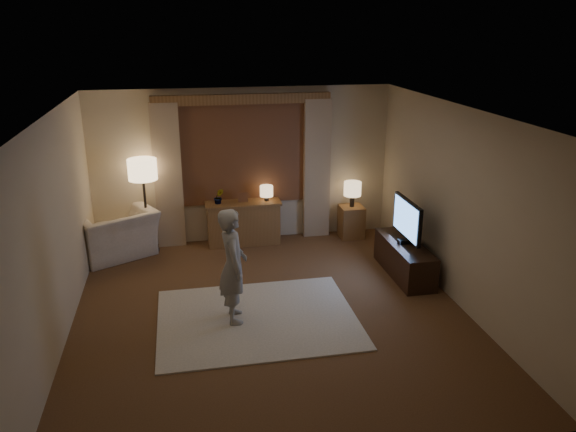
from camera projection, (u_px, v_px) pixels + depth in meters
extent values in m
cube|color=brown|center=(271.00, 314.00, 7.31)|extent=(5.00, 5.50, 0.02)
cube|color=silver|center=(269.00, 112.00, 6.46)|extent=(5.00, 5.50, 0.02)
cube|color=beige|center=(243.00, 166.00, 9.45)|extent=(5.00, 0.02, 2.60)
cube|color=beige|center=(328.00, 335.00, 4.33)|extent=(5.00, 0.02, 2.60)
cube|color=beige|center=(54.00, 233.00, 6.43)|extent=(0.02, 5.50, 2.60)
cube|color=beige|center=(459.00, 207.00, 7.34)|extent=(0.02, 5.50, 2.60)
cube|color=black|center=(243.00, 151.00, 9.34)|extent=(2.00, 0.01, 1.70)
cube|color=brown|center=(243.00, 152.00, 9.33)|extent=(2.08, 0.04, 1.78)
cube|color=tan|center=(168.00, 177.00, 9.15)|extent=(0.45, 0.12, 2.40)
cube|color=tan|center=(317.00, 169.00, 9.60)|extent=(0.45, 0.12, 2.40)
cube|color=brown|center=(242.00, 99.00, 9.00)|extent=(2.90, 0.14, 0.16)
cube|color=#F0E0C9|center=(257.00, 318.00, 7.15)|extent=(2.50, 2.00, 0.02)
cube|color=brown|center=(244.00, 224.00, 9.51)|extent=(1.20, 0.40, 0.70)
cube|color=brown|center=(243.00, 199.00, 9.36)|extent=(0.16, 0.02, 0.20)
imported|color=#999999|center=(219.00, 197.00, 9.27)|extent=(0.16, 0.13, 0.30)
cylinder|color=black|center=(267.00, 200.00, 9.44)|extent=(0.08, 0.08, 0.12)
cylinder|color=#FFD599|center=(266.00, 191.00, 9.40)|extent=(0.22, 0.22, 0.18)
cylinder|color=black|center=(149.00, 250.00, 9.27)|extent=(0.33, 0.33, 0.03)
cylinder|color=black|center=(146.00, 216.00, 9.07)|extent=(0.04, 0.04, 1.24)
cylinder|color=#FFD599|center=(142.00, 169.00, 8.82)|extent=(0.45, 0.45, 0.33)
imported|color=beige|center=(114.00, 233.00, 8.98)|extent=(1.54, 1.48, 0.77)
cube|color=brown|center=(351.00, 222.00, 9.82)|extent=(0.40, 0.40, 0.56)
cylinder|color=black|center=(352.00, 201.00, 9.70)|extent=(0.08, 0.08, 0.20)
cylinder|color=#FFD599|center=(353.00, 189.00, 9.63)|extent=(0.30, 0.30, 0.24)
cube|color=black|center=(404.00, 259.00, 8.35)|extent=(0.45, 1.40, 0.50)
cube|color=black|center=(406.00, 241.00, 8.26)|extent=(0.23, 0.10, 0.06)
cube|color=black|center=(407.00, 219.00, 8.14)|extent=(0.05, 0.93, 0.57)
cube|color=#5590E8|center=(405.00, 219.00, 8.14)|extent=(0.00, 0.86, 0.51)
imported|color=#9A968E|center=(233.00, 265.00, 6.89)|extent=(0.36, 0.54, 1.47)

